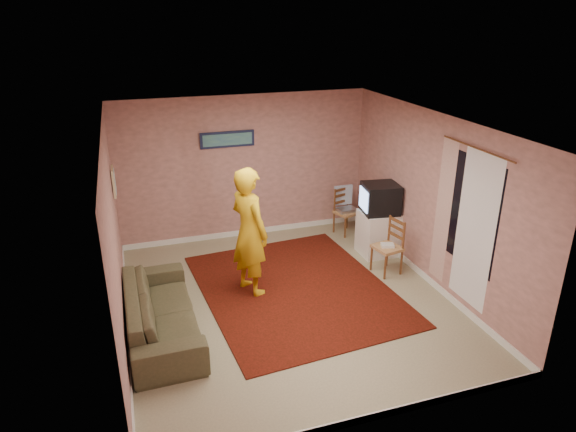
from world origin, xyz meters
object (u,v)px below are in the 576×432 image
object	(u,v)px
chair_a	(347,207)
sofa	(161,312)
crt_tv	(380,198)
person	(249,232)
tv_cabinet	(378,233)
chair_b	(388,241)

from	to	relation	value
chair_a	sofa	world-z (taller)	chair_a
crt_tv	person	size ratio (longest dim) A/B	0.33
tv_cabinet	chair_a	bearing A→B (deg)	98.97
tv_cabinet	sofa	xyz separation A→B (m)	(-3.75, -1.25, -0.06)
chair_b	crt_tv	bearing A→B (deg)	153.77
chair_b	chair_a	bearing A→B (deg)	167.53
chair_a	person	world-z (taller)	person
tv_cabinet	crt_tv	bearing A→B (deg)	172.33
sofa	crt_tv	bearing A→B (deg)	-72.33
tv_cabinet	chair_a	world-z (taller)	chair_a
chair_a	person	bearing A→B (deg)	-164.07
tv_cabinet	sofa	bearing A→B (deg)	-161.50
crt_tv	person	xyz separation A→B (m)	(-2.38, -0.55, -0.05)
crt_tv	chair_b	distance (m)	0.83
tv_cabinet	person	bearing A→B (deg)	-166.93
tv_cabinet	person	world-z (taller)	person
chair_a	person	xyz separation A→B (m)	(-2.23, -1.52, 0.44)
chair_b	tv_cabinet	bearing A→B (deg)	153.29
chair_b	person	distance (m)	2.24
sofa	person	xyz separation A→B (m)	(1.37, 0.70, 0.65)
crt_tv	chair_b	size ratio (longest dim) A/B	1.32
tv_cabinet	chair_a	distance (m)	0.99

